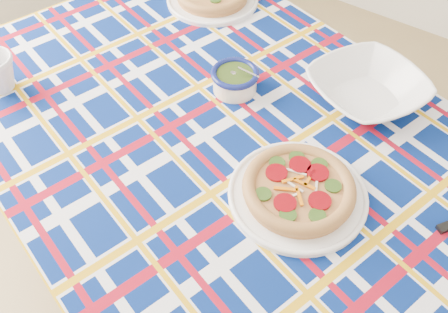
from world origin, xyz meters
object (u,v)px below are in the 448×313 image
Objects in this scene: dining_table at (238,166)px; serving_bowl at (367,89)px; main_focaccia_plate at (299,188)px; pesto_bowl at (235,79)px.

serving_bowl is (0.17, 0.31, 0.11)m from dining_table.
main_focaccia_plate is at bearing -0.03° from dining_table.
main_focaccia_plate is at bearing -33.94° from pesto_bowl.
serving_bowl reaches higher than main_focaccia_plate.
serving_bowl is (-0.02, 0.36, 0.00)m from main_focaccia_plate.
main_focaccia_plate is (0.18, -0.05, 0.10)m from dining_table.
dining_table is at bearing 164.08° from main_focaccia_plate.
serving_bowl is at bearing 92.51° from main_focaccia_plate.
pesto_bowl is 0.32m from serving_bowl.
serving_bowl is at bearing 29.23° from pesto_bowl.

